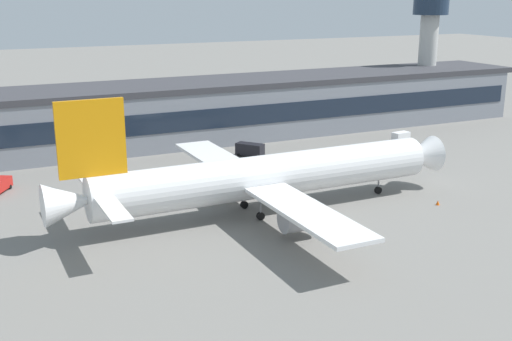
{
  "coord_description": "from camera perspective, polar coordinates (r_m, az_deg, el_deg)",
  "views": [
    {
      "loc": [
        -43.59,
        -71.04,
        29.97
      ],
      "look_at": [
        -5.56,
        9.2,
        5.0
      ],
      "focal_mm": 44.71,
      "sensor_mm": 36.0,
      "label": 1
    }
  ],
  "objects": [
    {
      "name": "airliner",
      "position": [
        88.32,
        0.59,
        -0.55
      ],
      "size": [
        59.66,
        50.83,
        17.67
      ],
      "color": "white",
      "rests_on": "ground_plane"
    },
    {
      "name": "control_tower",
      "position": [
        167.07,
        15.2,
        11.44
      ],
      "size": [
        8.61,
        8.61,
        30.51
      ],
      "color": "#B7B7B2",
      "rests_on": "ground_plane"
    },
    {
      "name": "baggage_tug",
      "position": [
        135.98,
        12.81,
        3.05
      ],
      "size": [
        3.84,
        2.52,
        1.85
      ],
      "color": "white",
      "rests_on": "ground_plane"
    },
    {
      "name": "terminal_building",
      "position": [
        133.13,
        -5.85,
        5.3
      ],
      "size": [
        160.18,
        18.6,
        12.17
      ],
      "color": "gray",
      "rests_on": "ground_plane"
    },
    {
      "name": "crew_van",
      "position": [
        119.72,
        -0.59,
        1.93
      ],
      "size": [
        4.92,
        5.46,
        2.55
      ],
      "color": "black",
      "rests_on": "ground_plane"
    },
    {
      "name": "ground_plane",
      "position": [
        88.57,
        5.83,
        -4.16
      ],
      "size": [
        600.0,
        600.0,
        0.0
      ],
      "primitive_type": "plane",
      "color": "slate"
    },
    {
      "name": "traffic_cone_0",
      "position": [
        96.59,
        15.96,
        -2.78
      ],
      "size": [
        0.56,
        0.56,
        0.69
      ],
      "primitive_type": "cone",
      "color": "#F2590C",
      "rests_on": "ground_plane"
    }
  ]
}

